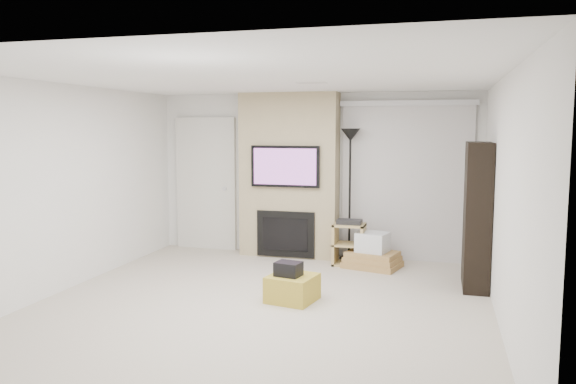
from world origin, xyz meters
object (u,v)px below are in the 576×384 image
(floor_lamp, at_px, (350,157))
(bookshelf, at_px, (477,216))
(ottoman, at_px, (292,288))
(av_stand, at_px, (349,241))
(box_stack, at_px, (372,254))

(floor_lamp, height_order, bookshelf, floor_lamp)
(ottoman, distance_m, floor_lamp, 2.61)
(av_stand, distance_m, bookshelf, 1.92)
(floor_lamp, height_order, av_stand, floor_lamp)
(floor_lamp, relative_size, av_stand, 2.98)
(floor_lamp, xyz_separation_m, box_stack, (0.40, -0.38, -1.36))
(floor_lamp, bearing_deg, ottoman, -97.82)
(av_stand, bearing_deg, box_stack, -11.29)
(ottoman, bearing_deg, av_stand, 79.40)
(box_stack, bearing_deg, floor_lamp, 135.99)
(floor_lamp, distance_m, bookshelf, 2.13)
(ottoman, bearing_deg, bookshelf, 29.32)
(floor_lamp, height_order, box_stack, floor_lamp)
(ottoman, distance_m, box_stack, 1.94)
(ottoman, xyz_separation_m, floor_lamp, (0.30, 2.19, 1.40))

